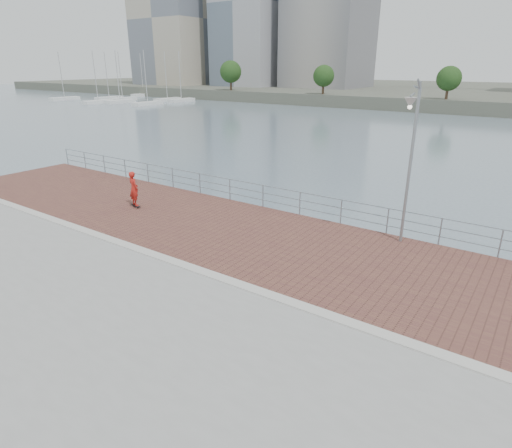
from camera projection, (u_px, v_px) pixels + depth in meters
The scene contains 10 objects.
water at pixel (223, 331), 14.66m from camera, with size 400.00×400.00×0.00m, color slate.
seawall at pixel (92, 394), 10.47m from camera, with size 40.00×24.00×2.00m, color gray.
brick_lane at pixel (279, 243), 16.71m from camera, with size 40.00×6.80×0.02m, color brown.
curb at pixel (221, 278), 13.94m from camera, with size 40.00×0.40×0.06m, color #B7B5AD.
guardrail at pixel (320, 205), 19.08m from camera, with size 39.06×0.06×1.13m.
street_lamp at pixel (410, 137), 15.10m from camera, with size 0.43×1.24×5.84m.
skateboard at pixel (136, 205), 20.90m from camera, with size 0.76×0.37×0.08m.
skateboarder at pixel (134, 189), 20.60m from camera, with size 0.61×0.40×1.68m, color #B41F18.
shoreline_trees at pixel (509, 78), 71.78m from camera, with size 144.81×5.19×6.92m.
marina at pixel (128, 99), 105.08m from camera, with size 30.14×29.55×11.37m.
Camera 1 is at (8.07, -9.53, 6.58)m, focal length 30.00 mm.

